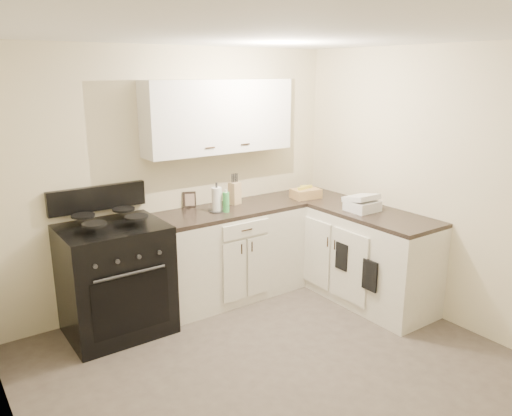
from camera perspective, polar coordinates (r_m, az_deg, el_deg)
floor at (r=4.03m, az=3.65°, el=-18.81°), size 3.60×3.60×0.00m
ceiling at (r=3.35m, az=4.41°, el=19.37°), size 3.60×3.60×0.00m
wall_back at (r=4.97m, az=-9.21°, el=3.39°), size 3.60×0.00×3.60m
wall_right at (r=4.80m, az=20.94°, el=2.14°), size 0.00×3.60×3.60m
wall_left at (r=2.79m, az=-26.35°, el=-7.59°), size 0.00×3.60×3.60m
base_cabinets_back at (r=5.14m, az=-3.07°, el=-5.34°), size 1.55×0.60×0.90m
base_cabinets_right at (r=5.31m, az=10.67°, el=-4.92°), size 0.60×1.90×0.90m
countertop_back at (r=4.99m, az=-3.15°, el=-0.28°), size 1.55×0.60×0.04m
countertop_right at (r=5.16m, az=10.93°, el=-0.02°), size 0.60×1.90×0.04m
upper_cabinets at (r=4.96m, az=-4.24°, el=10.40°), size 1.55×0.30×0.70m
stove at (r=4.63m, az=-15.82°, el=-8.17°), size 0.87×0.75×1.06m
knife_block at (r=5.13m, az=-2.45°, el=1.70°), size 0.12×0.12×0.23m
paper_towel at (r=4.87m, az=-4.51°, el=0.98°), size 0.13×0.13×0.24m
soap_bottle at (r=4.84m, az=-3.45°, el=0.66°), size 0.08×0.08×0.20m
picture_frame at (r=5.04m, az=-7.61°, el=0.95°), size 0.14×0.09×0.16m
wicker_basket at (r=5.42m, az=5.71°, el=1.67°), size 0.32×0.24×0.10m
countertop_grill at (r=5.00m, az=12.05°, el=0.26°), size 0.28×0.26×0.10m
oven_mitt_near at (r=4.72m, az=12.87°, el=-7.53°), size 0.02×0.17×0.29m
oven_mitt_far at (r=4.93m, az=9.78°, el=-5.48°), size 0.02×0.16×0.27m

